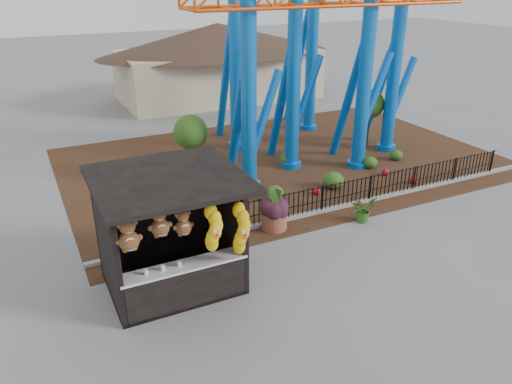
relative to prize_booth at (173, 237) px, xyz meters
name	(u,v)px	position (x,y,z in m)	size (l,w,h in m)	color
ground	(295,278)	(2.99, -0.91, -1.52)	(120.00, 120.00, 0.00)	slate
mulch_bed	(282,161)	(6.99, 7.09, -1.52)	(18.00, 12.00, 0.02)	#331E11
curb	(351,204)	(6.99, 2.09, -1.46)	(18.00, 0.18, 0.12)	gray
prize_booth	(173,237)	(0.00, 0.00, 0.00)	(3.50, 3.40, 3.12)	black
picket_fence	(373,188)	(7.89, 2.09, -1.02)	(12.20, 0.06, 1.00)	black
roller_coaster	(307,1)	(8.11, 7.32, 4.92)	(11.00, 6.37, 10.82)	blue
terracotta_planter	(274,220)	(3.79, 1.79, -1.21)	(0.81, 0.81, 0.62)	brown
planter_foliage	(274,202)	(3.79, 1.79, -0.58)	(0.70, 0.70, 0.64)	#2F131E
potted_plant	(363,209)	(6.64, 0.99, -1.10)	(0.77, 0.67, 0.86)	#265619
landscaping	(326,172)	(7.57, 4.56, -1.24)	(7.35, 4.29, 0.63)	#284F17
pavilion	(218,49)	(8.99, 19.09, 1.54)	(15.00, 15.00, 4.80)	#BFAD8C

